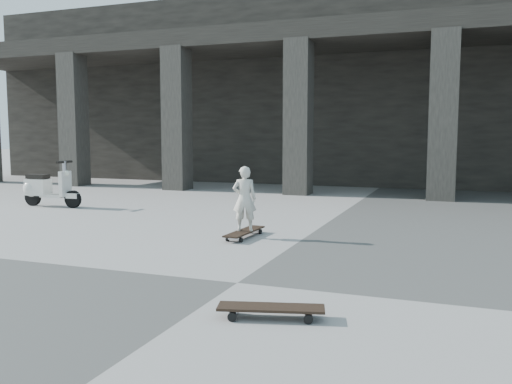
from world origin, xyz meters
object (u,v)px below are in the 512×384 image
(skateboard_spare, at_px, (271,309))
(child, at_px, (244,199))
(longboard, at_px, (245,232))
(scooter, at_px, (43,188))

(skateboard_spare, bearing_deg, child, 100.13)
(longboard, xyz_separation_m, skateboard_spare, (1.57, -3.33, 0.00))
(scooter, bearing_deg, longboard, -19.56)
(longboard, bearing_deg, skateboard_spare, -151.93)
(child, bearing_deg, scooter, -38.26)
(longboard, relative_size, skateboard_spare, 1.12)
(longboard, distance_m, child, 0.52)
(child, bearing_deg, skateboard_spare, 95.38)
(child, xyz_separation_m, scooter, (-5.48, 1.83, -0.20))
(skateboard_spare, distance_m, child, 3.71)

